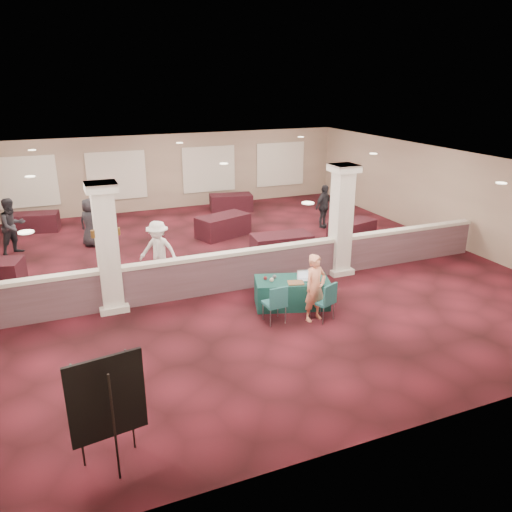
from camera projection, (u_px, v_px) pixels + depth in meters
name	position (u px, v px, depth m)	size (l,w,h in m)	color
ground	(226.00, 269.00, 15.05)	(16.00, 16.00, 0.00)	#4C131C
wall_back	(164.00, 172.00, 21.46)	(16.00, 0.04, 3.20)	#876F5D
wall_front	(398.00, 349.00, 7.55)	(16.00, 0.04, 3.20)	#876F5D
wall_right	(442.00, 195.00, 17.38)	(0.04, 16.00, 3.20)	#876F5D
ceiling	(224.00, 163.00, 13.96)	(16.00, 16.00, 0.02)	white
partition_wall	(244.00, 268.00, 13.55)	(15.60, 0.28, 1.10)	#51373C
column_left	(107.00, 247.00, 11.93)	(0.72, 0.72, 3.20)	silver
column_right	(341.00, 219.00, 14.27)	(0.72, 0.72, 3.20)	silver
sconce_left	(93.00, 234.00, 11.71)	(0.12, 0.12, 0.18)	brown
sconce_right	(118.00, 231.00, 11.91)	(0.12, 0.12, 0.18)	brown
near_table	(292.00, 292.00, 12.58)	(1.83, 0.91, 0.70)	#103B32
conf_chair_main	(326.00, 299.00, 11.71)	(0.63, 0.63, 0.96)	#1C4D52
conf_chair_side	(276.00, 301.00, 11.58)	(0.50, 0.50, 0.95)	#1C4D52
easel_board	(107.00, 399.00, 7.06)	(1.09, 0.60, 1.86)	black
woman	(315.00, 288.00, 11.68)	(0.59, 0.39, 1.64)	#ED9067
far_table_front_center	(282.00, 246.00, 15.93)	(1.87, 0.94, 0.76)	black
far_table_front_right	(352.00, 230.00, 17.70)	(1.68, 0.84, 0.68)	black
far_table_back_left	(35.00, 222.00, 18.68)	(1.69, 0.85, 0.69)	black
far_table_back_center	(223.00, 226.00, 18.06)	(1.90, 0.95, 0.77)	black
far_table_back_right	(231.00, 203.00, 21.47)	(1.77, 0.89, 0.72)	black
attendee_a	(12.00, 226.00, 16.10)	(0.89, 0.49, 1.85)	black
attendee_b	(158.00, 251.00, 14.04)	(1.10, 0.51, 1.73)	silver
attendee_c	(324.00, 206.00, 18.97)	(0.97, 0.46, 1.65)	black
attendee_d	(90.00, 222.00, 16.87)	(0.82, 0.44, 1.65)	black
laptop_base	(304.00, 280.00, 12.44)	(0.32, 0.22, 0.02)	silver
laptop_screen	(303.00, 274.00, 12.50)	(0.32, 0.01, 0.21)	silver
screen_glow	(303.00, 274.00, 12.50)	(0.29, 0.00, 0.18)	silver
knitting	(296.00, 283.00, 12.23)	(0.38, 0.29, 0.03)	#A85B1B
yarn_cream	(272.00, 280.00, 12.31)	(0.11, 0.11, 0.11)	beige
yarn_red	(265.00, 278.00, 12.43)	(0.10, 0.10, 0.10)	maroon
yarn_grey	(274.00, 277.00, 12.52)	(0.10, 0.10, 0.10)	#525257
scissors	(319.00, 283.00, 12.26)	(0.12, 0.03, 0.01)	red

